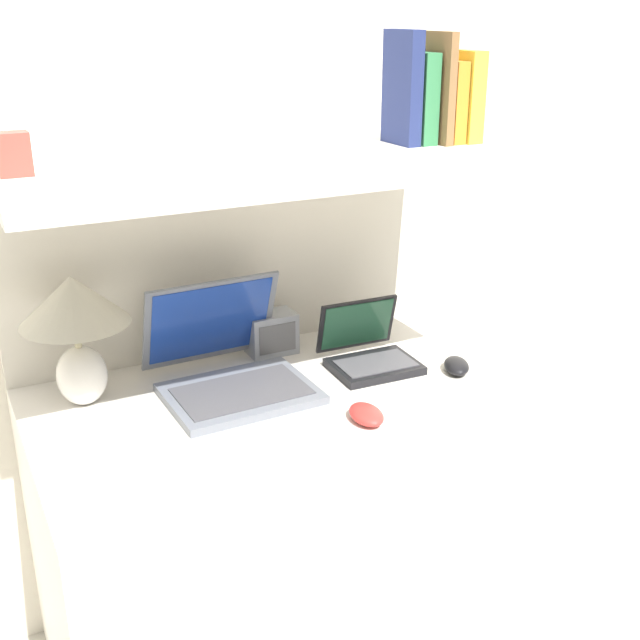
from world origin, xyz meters
name	(u,v)px	position (x,y,z in m)	size (l,w,h in m)	color
wall_back	(209,182)	(0.00, 0.76, 1.20)	(6.00, 0.05, 2.40)	silver
desk	(282,539)	(0.00, 0.35, 0.38)	(1.11, 0.70, 0.76)	silver
back_riser	(225,385)	(0.00, 0.72, 0.64)	(1.11, 0.04, 1.29)	silver
shelf	(260,162)	(0.00, 0.42, 1.30)	(1.11, 0.63, 0.03)	silver
table_lamp	(75,317)	(-0.40, 0.55, 0.97)	(0.24, 0.24, 0.31)	white
laptop_large	(230,369)	(-0.07, 0.46, 0.81)	(0.35, 0.36, 0.25)	slate
laptop_small	(369,353)	(0.29, 0.43, 0.80)	(0.22, 0.21, 0.16)	black
computer_mouse	(366,414)	(0.14, 0.18, 0.78)	(0.08, 0.11, 0.03)	red
second_mouse	(456,366)	(0.46, 0.30, 0.78)	(0.10, 0.12, 0.03)	black
router_box	(271,333)	(0.10, 0.62, 0.82)	(0.13, 0.08, 0.11)	gray
book_yellow	(456,95)	(0.51, 0.42, 1.42)	(0.04, 0.17, 0.21)	gold
book_orange	(442,101)	(0.47, 0.42, 1.41)	(0.03, 0.16, 0.18)	orange
book_brown	(431,87)	(0.43, 0.42, 1.44)	(0.02, 0.17, 0.25)	brown
book_green	(417,98)	(0.40, 0.42, 1.42)	(0.04, 0.13, 0.20)	#2D7042
book_navy	(402,88)	(0.35, 0.42, 1.44)	(0.03, 0.12, 0.25)	navy
shelf_gadget	(13,154)	(-0.50, 0.42, 1.36)	(0.06, 0.05, 0.08)	#CC3D33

